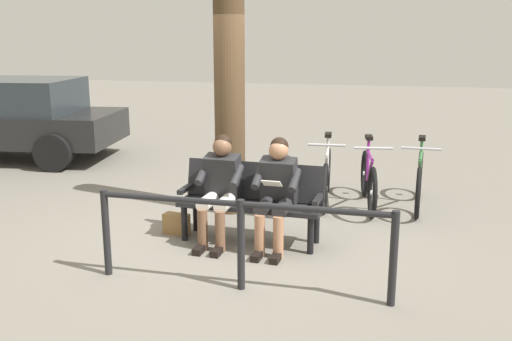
# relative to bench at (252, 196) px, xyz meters

# --- Properties ---
(ground_plane) EXTENTS (40.00, 40.00, 0.00)m
(ground_plane) POSITION_rel_bench_xyz_m (0.24, 0.07, -0.51)
(ground_plane) COLOR slate
(bench) EXTENTS (1.63, 0.58, 0.87)m
(bench) POSITION_rel_bench_xyz_m (0.00, 0.00, 0.00)
(bench) COLOR black
(bench) RESTS_ON ground
(person_reading) EXTENTS (0.51, 0.78, 1.20)m
(person_reading) POSITION_rel_bench_xyz_m (-0.31, 0.18, 0.16)
(person_reading) COLOR #262628
(person_reading) RESTS_ON ground
(person_companion) EXTENTS (0.51, 0.78, 1.20)m
(person_companion) POSITION_rel_bench_xyz_m (0.33, 0.14, 0.16)
(person_companion) COLOR #262628
(person_companion) RESTS_ON ground
(handbag) EXTENTS (0.32, 0.19, 0.24)m
(handbag) POSITION_rel_bench_xyz_m (0.90, 0.02, -0.39)
(handbag) COLOR olive
(handbag) RESTS_ON ground
(tree_trunk) EXTENTS (0.39, 0.39, 3.08)m
(tree_trunk) POSITION_rel_bench_xyz_m (0.52, -1.00, 1.04)
(tree_trunk) COLOR #4C3823
(tree_trunk) RESTS_ON ground
(litter_bin) EXTENTS (0.37, 0.37, 0.76)m
(litter_bin) POSITION_rel_bench_xyz_m (-0.10, -0.93, -0.12)
(litter_bin) COLOR slate
(litter_bin) RESTS_ON ground
(bicycle_green) EXTENTS (0.48, 1.68, 0.94)m
(bicycle_green) POSITION_rel_bench_xyz_m (-1.89, -1.69, -0.15)
(bicycle_green) COLOR black
(bicycle_green) RESTS_ON ground
(bicycle_red) EXTENTS (0.48, 1.67, 0.94)m
(bicycle_red) POSITION_rel_bench_xyz_m (-1.23, -1.59, -0.15)
(bicycle_red) COLOR black
(bicycle_red) RESTS_ON ground
(bicycle_purple) EXTENTS (0.48, 1.68, 0.94)m
(bicycle_purple) POSITION_rel_bench_xyz_m (-0.66, -1.67, -0.15)
(bicycle_purple) COLOR black
(bicycle_purple) RESTS_ON ground
(railing_fence) EXTENTS (2.75, 0.13, 0.85)m
(railing_fence) POSITION_rel_bench_xyz_m (-0.20, 1.29, 0.07)
(railing_fence) COLOR black
(railing_fence) RESTS_ON ground
(parked_car) EXTENTS (4.38, 2.39, 1.47)m
(parked_car) POSITION_rel_bench_xyz_m (5.40, -3.20, 0.27)
(parked_car) COLOR black
(parked_car) RESTS_ON ground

